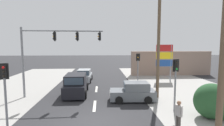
% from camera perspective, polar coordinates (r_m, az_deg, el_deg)
% --- Properties ---
extents(ground_plane, '(140.00, 140.00, 0.00)m').
position_cam_1_polar(ground_plane, '(10.65, -6.34, -19.10)').
color(ground_plane, '#28282B').
extents(lane_dash_mid, '(0.20, 2.40, 0.01)m').
position_cam_1_polar(lane_dash_mid, '(13.43, -5.70, -13.70)').
color(lane_dash_mid, silver).
rests_on(lane_dash_mid, ground).
extents(lane_dash_far, '(0.20, 2.40, 0.01)m').
position_cam_1_polar(lane_dash_far, '(18.22, -5.10, -8.46)').
color(lane_dash_far, silver).
rests_on(lane_dash_far, ground).
extents(kerb_right_verge, '(10.00, 44.00, 0.02)m').
position_cam_1_polar(kerb_right_verge, '(15.09, 31.71, -12.32)').
color(kerb_right_verge, gray).
rests_on(kerb_right_verge, ground).
extents(utility_pole_foreground_right, '(3.78, 0.28, 9.44)m').
position_cam_1_polar(utility_pole_foreground_right, '(8.24, 32.10, 9.14)').
color(utility_pole_foreground_right, brown).
rests_on(utility_pole_foreground_right, ground).
extents(utility_pole_midground_right, '(1.80, 0.26, 10.64)m').
position_cam_1_polar(utility_pole_midground_right, '(15.24, 15.04, 9.67)').
color(utility_pole_midground_right, brown).
rests_on(utility_pole_midground_right, ground).
extents(traffic_signal_mast, '(6.89, 0.52, 6.00)m').
position_cam_1_polar(traffic_signal_mast, '(15.78, -19.29, 5.01)').
color(traffic_signal_mast, slate).
rests_on(traffic_signal_mast, ground).
extents(pedestal_signal_right_kerb, '(0.44, 0.30, 3.56)m').
position_cam_1_polar(pedestal_signal_right_kerb, '(12.49, 20.04, -4.06)').
color(pedestal_signal_right_kerb, slate).
rests_on(pedestal_signal_right_kerb, ground).
extents(pedestal_signal_left_kerb, '(0.43, 0.31, 3.56)m').
position_cam_1_polar(pedestal_signal_left_kerb, '(10.71, -31.60, -6.17)').
color(pedestal_signal_left_kerb, slate).
rests_on(pedestal_signal_left_kerb, ground).
extents(pedestal_signal_far_median, '(0.44, 0.31, 3.56)m').
position_cam_1_polar(pedestal_signal_far_median, '(20.00, 8.46, -0.21)').
color(pedestal_signal_far_median, slate).
rests_on(pedestal_signal_far_median, ground).
extents(shopping_plaza_sign, '(2.10, 0.16, 4.60)m').
position_cam_1_polar(shopping_plaza_sign, '(23.01, 16.71, 1.80)').
color(shopping_plaza_sign, slate).
rests_on(shopping_plaza_sign, ground).
extents(roadside_bush, '(2.24, 1.92, 2.17)m').
position_cam_1_polar(roadside_bush, '(12.55, 30.27, -11.00)').
color(roadside_bush, '#234C28').
rests_on(roadside_bush, ground).
extents(shopfront_wall_far, '(12.00, 1.00, 3.60)m').
position_cam_1_polar(shopfront_wall_far, '(27.84, 18.62, -0.06)').
color(shopfront_wall_far, gray).
rests_on(shopfront_wall_far, ground).
extents(hatchback_kerbside_parked, '(3.71, 1.93, 1.53)m').
position_cam_1_polar(hatchback_kerbside_parked, '(14.40, 7.03, -9.46)').
color(hatchback_kerbside_parked, slate).
rests_on(hatchback_kerbside_parked, ground).
extents(suv_receding_far, '(2.15, 4.58, 1.90)m').
position_cam_1_polar(suv_receding_far, '(16.40, -11.66, -7.00)').
color(suv_receding_far, black).
rests_on(suv_receding_far, ground).
extents(hatchback_oncoming_mid, '(1.85, 3.68, 1.53)m').
position_cam_1_polar(hatchback_oncoming_mid, '(22.07, -8.98, -4.15)').
color(hatchback_oncoming_mid, '#A3A8AD').
rests_on(hatchback_oncoming_mid, ground).
extents(pedestrian_at_kerb, '(0.28, 0.55, 1.63)m').
position_cam_1_polar(pedestrian_at_kerb, '(10.06, 20.92, -15.27)').
color(pedestrian_at_kerb, '#47423D').
rests_on(pedestrian_at_kerb, ground).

